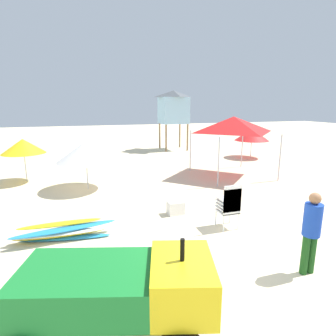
# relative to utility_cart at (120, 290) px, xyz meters

# --- Properties ---
(ground) EXTENTS (80.00, 80.00, 0.00)m
(ground) POSITION_rel_utility_cart_xyz_m (2.18, 1.24, -0.78)
(ground) COLOR beige
(utility_cart) EXTENTS (2.78, 1.91, 1.50)m
(utility_cart) POSITION_rel_utility_cart_xyz_m (0.00, 0.00, 0.00)
(utility_cart) COLOR #197A2D
(utility_cart) RESTS_ON ground
(stacked_plastic_chairs) EXTENTS (0.48, 0.48, 1.20)m
(stacked_plastic_chairs) POSITION_rel_utility_cart_xyz_m (3.17, 2.69, -0.09)
(stacked_plastic_chairs) COLOR white
(stacked_plastic_chairs) RESTS_ON ground
(surfboard_pile) EXTENTS (2.50, 0.67, 0.40)m
(surfboard_pile) POSITION_rel_utility_cart_xyz_m (-0.91, 3.37, -0.59)
(surfboard_pile) COLOR #268CCC
(surfboard_pile) RESTS_ON ground
(lifeguard_near_left) EXTENTS (0.32, 0.32, 1.60)m
(lifeguard_near_left) POSITION_rel_utility_cart_xyz_m (3.60, 0.50, 0.13)
(lifeguard_near_left) COLOR #194C19
(lifeguard_near_left) RESTS_ON ground
(popup_canopy) EXTENTS (2.90, 2.90, 2.65)m
(popup_canopy) POSITION_rel_utility_cart_xyz_m (6.13, 7.62, 1.52)
(popup_canopy) COLOR #B2B2B7
(popup_canopy) RESTS_ON ground
(lifeguard_tower) EXTENTS (1.98, 1.98, 4.10)m
(lifeguard_tower) POSITION_rel_utility_cart_xyz_m (6.07, 15.57, 2.19)
(lifeguard_tower) COLOR olive
(lifeguard_tower) RESTS_ON ground
(beach_umbrella_left) EXTENTS (2.17, 2.17, 1.82)m
(beach_umbrella_left) POSITION_rel_utility_cart_xyz_m (-0.15, 7.48, 0.65)
(beach_umbrella_left) COLOR beige
(beach_umbrella_left) RESTS_ON ground
(beach_umbrella_mid) EXTENTS (2.04, 2.04, 1.75)m
(beach_umbrella_mid) POSITION_rel_utility_cart_xyz_m (9.53, 11.14, 0.61)
(beach_umbrella_mid) COLOR beige
(beach_umbrella_mid) RESTS_ON ground
(beach_umbrella_far) EXTENTS (1.71, 1.71, 1.80)m
(beach_umbrella_far) POSITION_rel_utility_cart_xyz_m (-2.54, 9.28, 0.71)
(beach_umbrella_far) COLOR beige
(beach_umbrella_far) RESTS_ON ground
(cooler_box) EXTENTS (0.47, 0.35, 0.38)m
(cooler_box) POSITION_rel_utility_cart_xyz_m (2.20, 4.05, -0.59)
(cooler_box) COLOR white
(cooler_box) RESTS_ON ground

